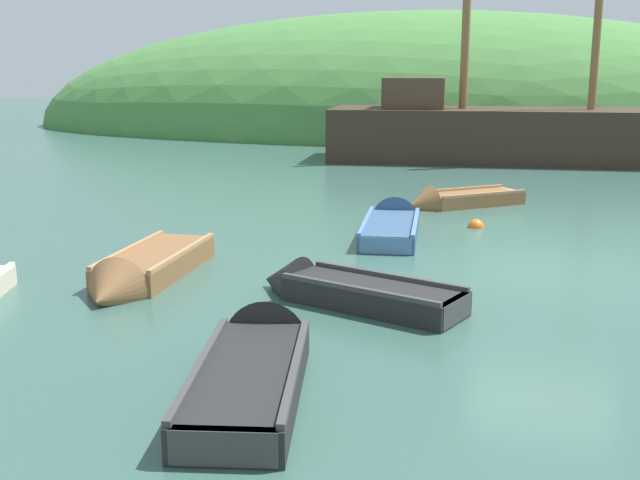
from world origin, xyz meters
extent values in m
plane|color=#33564C|center=(0.00, 0.00, 0.00)|extent=(120.00, 120.00, 0.00)
ellipsoid|color=#477F3D|center=(-7.01, 28.52, 0.00)|extent=(44.23, 18.82, 12.47)
cube|color=#38281E|center=(-1.10, 15.99, 0.55)|extent=(14.00, 5.34, 2.70)
cube|color=#997A51|center=(-1.10, 15.99, 1.85)|extent=(13.42, 4.98, 0.10)
cube|color=#4C3828|center=(-4.90, 15.56, 2.45)|extent=(2.49, 2.91, 1.10)
cube|color=brown|center=(-1.84, 6.29, 0.09)|extent=(2.55, 2.39, 0.43)
cone|color=brown|center=(-3.03, 5.27, 0.09)|extent=(1.11, 1.14, 0.96)
cube|color=#AE7B4F|center=(-0.94, 7.07, 0.16)|extent=(0.68, 0.77, 0.30)
cube|color=#AE7B4F|center=(-2.18, 6.00, 0.25)|extent=(0.74, 0.82, 0.05)
cube|color=#AE7B4F|center=(-1.51, 6.57, 0.25)|extent=(0.74, 0.82, 0.05)
cube|color=#AE7B4F|center=(-2.15, 6.64, 0.34)|extent=(1.91, 1.65, 0.07)
cube|color=#AE7B4F|center=(-1.54, 5.93, 0.34)|extent=(1.91, 1.65, 0.07)
cube|color=#335175|center=(-3.10, 1.89, 0.10)|extent=(1.43, 3.00, 0.44)
cone|color=#335175|center=(-3.32, 3.68, 0.10)|extent=(1.10, 0.83, 1.02)
cube|color=#4F75A1|center=(-2.92, 0.50, 0.17)|extent=(0.97, 0.24, 0.31)
cube|color=#4F75A1|center=(-3.16, 2.39, 0.26)|extent=(1.00, 0.30, 0.05)
cube|color=#4F75A1|center=(-3.03, 1.39, 0.26)|extent=(1.00, 0.30, 0.05)
cube|color=#4F75A1|center=(-2.60, 1.95, 0.35)|extent=(0.44, 2.82, 0.07)
cube|color=#4F75A1|center=(-3.59, 1.83, 0.35)|extent=(0.44, 2.82, 0.07)
cube|color=black|center=(-3.04, -6.21, 0.12)|extent=(1.68, 3.05, 0.48)
cone|color=black|center=(-3.43, -4.46, 0.12)|extent=(1.15, 0.92, 1.02)
cube|color=#3B3B3B|center=(-2.74, -7.57, 0.19)|extent=(0.97, 0.33, 0.33)
cube|color=#3B3B3B|center=(-3.15, -5.72, 0.30)|extent=(1.00, 0.39, 0.05)
cube|color=#3B3B3B|center=(-2.93, -6.71, 0.30)|extent=(1.00, 0.39, 0.05)
cube|color=#3B3B3B|center=(-2.56, -6.11, 0.39)|extent=(0.70, 2.78, 0.07)
cube|color=#3B3B3B|center=(-3.53, -6.32, 0.39)|extent=(0.70, 2.78, 0.07)
cube|color=black|center=(-2.45, -2.75, 0.12)|extent=(2.80, 1.75, 0.47)
cone|color=black|center=(-4.01, -2.22, 0.12)|extent=(0.92, 1.07, 0.90)
cube|color=#3B3B3B|center=(-1.25, -3.16, 0.19)|extent=(0.39, 0.85, 0.33)
cube|color=#3B3B3B|center=(-2.89, -2.60, 0.29)|extent=(0.45, 0.88, 0.05)
cube|color=#3B3B3B|center=(-2.02, -2.90, 0.29)|extent=(0.45, 0.88, 0.05)
cube|color=#3B3B3B|center=(-2.31, -2.34, 0.38)|extent=(2.47, 0.91, 0.07)
cube|color=#3B3B3B|center=(-2.59, -3.16, 0.38)|extent=(2.47, 0.91, 0.07)
cube|color=brown|center=(-6.37, -1.89, 0.12)|extent=(1.24, 2.85, 0.49)
cone|color=brown|center=(-6.25, -3.63, 0.12)|extent=(1.05, 0.76, 1.00)
cube|color=#AE7B4F|center=(-6.45, -0.55, 0.20)|extent=(0.96, 0.18, 0.34)
cube|color=#AE7B4F|center=(-6.33, -2.38, 0.31)|extent=(0.98, 0.24, 0.05)
cube|color=#AE7B4F|center=(-6.40, -1.41, 0.31)|extent=(0.98, 0.24, 0.05)
cube|color=#AE7B4F|center=(-6.85, -1.93, 0.40)|extent=(0.26, 2.73, 0.07)
cube|color=#AE7B4F|center=(-5.88, -1.86, 0.40)|extent=(0.26, 2.73, 0.07)
sphere|color=orange|center=(-1.52, 3.49, 0.00)|extent=(0.36, 0.36, 0.36)
camera|label=1|loc=(-0.23, -13.28, 3.42)|focal=43.59mm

